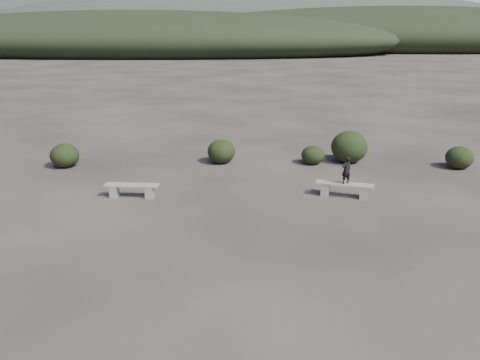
{
  "coord_description": "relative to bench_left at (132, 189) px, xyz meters",
  "views": [
    {
      "loc": [
        -0.08,
        -10.39,
        5.71
      ],
      "look_at": [
        -0.46,
        3.5,
        1.1
      ],
      "focal_mm": 35.0,
      "sensor_mm": 36.0,
      "label": 1
    }
  ],
  "objects": [
    {
      "name": "shrub_d",
      "position": [
        8.4,
        4.65,
        0.4
      ],
      "size": [
        1.57,
        1.57,
        1.37
      ],
      "primitive_type": "ellipsoid",
      "color": "black",
      "rests_on": "ground"
    },
    {
      "name": "ground",
      "position": [
        4.26,
        -4.81,
        -0.29
      ],
      "size": [
        1200.0,
        1200.0,
        0.0
      ],
      "primitive_type": "plane",
      "color": "#292420",
      "rests_on": "ground"
    },
    {
      "name": "bench_left",
      "position": [
        0.0,
        0.0,
        0.0
      ],
      "size": [
        1.9,
        0.47,
        0.47
      ],
      "rotation": [
        0.0,
        0.0,
        -0.04
      ],
      "color": "gray",
      "rests_on": "ground"
    },
    {
      "name": "shrub_b",
      "position": [
        2.84,
        4.38,
        0.23
      ],
      "size": [
        1.21,
        1.21,
        1.04
      ],
      "primitive_type": "ellipsoid",
      "color": "black",
      "rests_on": "ground"
    },
    {
      "name": "shrub_e",
      "position": [
        12.83,
        3.83,
        0.18
      ],
      "size": [
        1.12,
        1.12,
        0.93
      ],
      "primitive_type": "ellipsoid",
      "color": "black",
      "rests_on": "ground"
    },
    {
      "name": "seated_person",
      "position": [
        7.42,
        0.23,
        0.69
      ],
      "size": [
        0.42,
        0.35,
        0.97
      ],
      "primitive_type": "imported",
      "rotation": [
        0.0,
        0.0,
        3.54
      ],
      "color": "black",
      "rests_on": "bench_right"
    },
    {
      "name": "bench_right",
      "position": [
        7.4,
        0.24,
        0.01
      ],
      "size": [
        2.02,
        0.89,
        0.5
      ],
      "rotation": [
        0.0,
        0.0,
        -0.25
      ],
      "color": "gray",
      "rests_on": "ground"
    },
    {
      "name": "shrub_c",
      "position": [
        6.79,
        4.33,
        0.11
      ],
      "size": [
        1.0,
        1.0,
        0.8
      ],
      "primitive_type": "ellipsoid",
      "color": "black",
      "rests_on": "ground"
    },
    {
      "name": "mountain_ridges",
      "position": [
        -3.22,
        334.25,
        10.55
      ],
      "size": [
        500.0,
        400.0,
        56.0
      ],
      "color": "black",
      "rests_on": "ground"
    },
    {
      "name": "shrub_f",
      "position": [
        -3.72,
        3.58,
        0.22
      ],
      "size": [
        1.19,
        1.19,
        1.01
      ],
      "primitive_type": "ellipsoid",
      "color": "black",
      "rests_on": "ground"
    }
  ]
}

